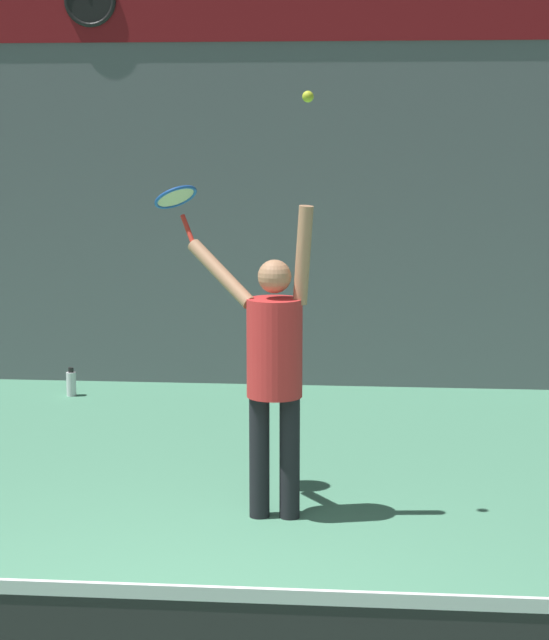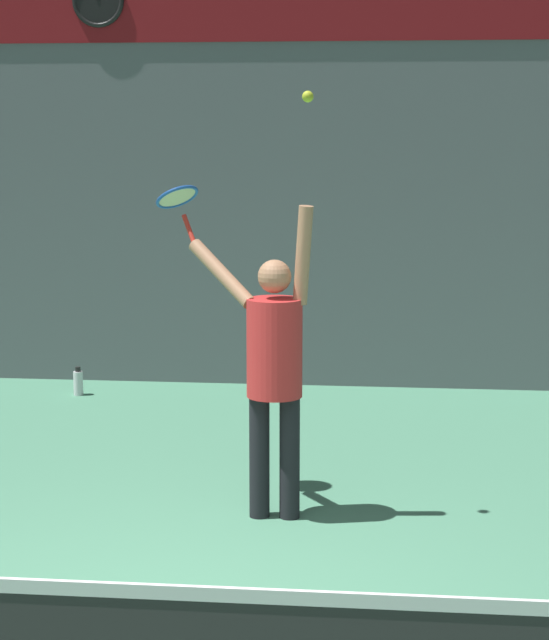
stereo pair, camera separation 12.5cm
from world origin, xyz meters
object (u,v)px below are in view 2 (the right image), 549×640
(tennis_racket, at_px, (178,200))
(tennis_ball, at_px, (308,97))
(water_bottle, at_px, (78,382))
(tennis_player, at_px, (273,360))
(scoreboard_clock, at_px, (98,0))

(tennis_racket, bearing_deg, tennis_ball, -28.30)
(tennis_racket, bearing_deg, water_bottle, 118.48)
(tennis_racket, bearing_deg, tennis_player, -33.03)
(tennis_player, distance_m, water_bottle, 3.97)
(tennis_player, bearing_deg, tennis_racket, 146.97)
(water_bottle, bearing_deg, tennis_ball, -53.62)
(scoreboard_clock, relative_size, water_bottle, 1.85)
(tennis_player, distance_m, tennis_racket, 1.26)
(water_bottle, bearing_deg, tennis_player, -55.80)
(tennis_racket, bearing_deg, scoreboard_clock, 112.25)
(tennis_racket, height_order, water_bottle, tennis_racket)
(tennis_player, bearing_deg, scoreboard_clock, 118.35)
(scoreboard_clock, xyz_separation_m, water_bottle, (-0.12, -0.60, -3.51))
(tennis_racket, xyz_separation_m, tennis_ball, (0.89, -0.48, 0.65))
(scoreboard_clock, relative_size, tennis_ball, 7.09)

